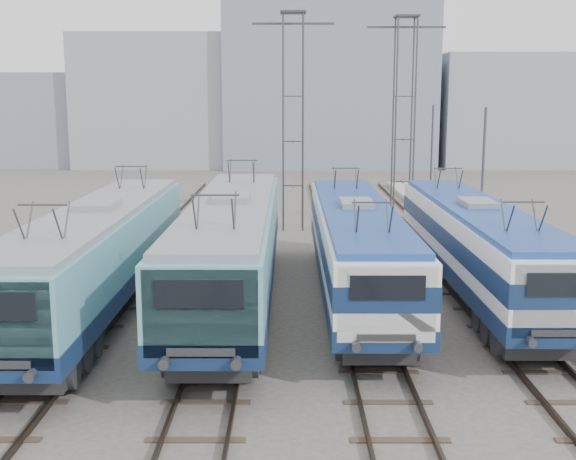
{
  "coord_description": "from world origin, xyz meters",
  "views": [
    {
      "loc": [
        -0.18,
        -18.72,
        7.41
      ],
      "look_at": [
        -0.24,
        7.0,
        2.69
      ],
      "focal_mm": 45.0,
      "sensor_mm": 36.0,
      "label": 1
    }
  ],
  "objects_px": {
    "catenary_tower_west": "(293,112)",
    "mast_mid": "(482,185)",
    "locomotive_far_right": "(477,241)",
    "locomotive_far_left": "(98,251)",
    "locomotive_center_left": "(232,243)",
    "catenary_tower_east": "(404,111)",
    "mast_rear": "(431,162)",
    "locomotive_center_right": "(356,242)"
  },
  "relations": [
    {
      "from": "catenary_tower_west",
      "to": "catenary_tower_east",
      "type": "relative_size",
      "value": 1.0
    },
    {
      "from": "locomotive_center_right",
      "to": "mast_mid",
      "type": "bearing_deg",
      "value": 47.31
    },
    {
      "from": "locomotive_center_right",
      "to": "catenary_tower_west",
      "type": "bearing_deg",
      "value": 98.6
    },
    {
      "from": "locomotive_far_left",
      "to": "locomotive_center_right",
      "type": "height_order",
      "value": "locomotive_far_left"
    },
    {
      "from": "locomotive_center_right",
      "to": "catenary_tower_west",
      "type": "relative_size",
      "value": 1.44
    },
    {
      "from": "mast_mid",
      "to": "locomotive_far_right",
      "type": "bearing_deg",
      "value": -105.71
    },
    {
      "from": "locomotive_center_left",
      "to": "mast_rear",
      "type": "distance_m",
      "value": 22.42
    },
    {
      "from": "locomotive_center_left",
      "to": "catenary_tower_east",
      "type": "xyz_separation_m",
      "value": [
        8.75,
        17.59,
        4.31
      ]
    },
    {
      "from": "locomotive_center_left",
      "to": "catenary_tower_east",
      "type": "bearing_deg",
      "value": 63.55
    },
    {
      "from": "mast_rear",
      "to": "catenary_tower_west",
      "type": "bearing_deg",
      "value": -155.06
    },
    {
      "from": "catenary_tower_west",
      "to": "mast_mid",
      "type": "bearing_deg",
      "value": -42.93
    },
    {
      "from": "locomotive_center_right",
      "to": "catenary_tower_west",
      "type": "distance_m",
      "value": 15.69
    },
    {
      "from": "locomotive_far_right",
      "to": "catenary_tower_east",
      "type": "bearing_deg",
      "value": 90.86
    },
    {
      "from": "catenary_tower_east",
      "to": "catenary_tower_west",
      "type": "bearing_deg",
      "value": -162.9
    },
    {
      "from": "catenary_tower_east",
      "to": "mast_rear",
      "type": "bearing_deg",
      "value": 43.6
    },
    {
      "from": "locomotive_center_left",
      "to": "mast_mid",
      "type": "relative_size",
      "value": 2.68
    },
    {
      "from": "catenary_tower_west",
      "to": "mast_mid",
      "type": "xyz_separation_m",
      "value": [
        8.6,
        -8.0,
        -3.14
      ]
    },
    {
      "from": "locomotive_center_right",
      "to": "locomotive_far_right",
      "type": "bearing_deg",
      "value": 3.87
    },
    {
      "from": "locomotive_center_right",
      "to": "locomotive_far_left",
      "type": "bearing_deg",
      "value": -169.31
    },
    {
      "from": "catenary_tower_east",
      "to": "mast_mid",
      "type": "distance_m",
      "value": 10.69
    },
    {
      "from": "mast_mid",
      "to": "locomotive_center_right",
      "type": "bearing_deg",
      "value": -132.69
    },
    {
      "from": "locomotive_center_right",
      "to": "mast_mid",
      "type": "height_order",
      "value": "mast_mid"
    },
    {
      "from": "locomotive_far_left",
      "to": "catenary_tower_east",
      "type": "distance_m",
      "value": 23.24
    },
    {
      "from": "catenary_tower_west",
      "to": "mast_mid",
      "type": "height_order",
      "value": "catenary_tower_west"
    },
    {
      "from": "locomotive_far_right",
      "to": "catenary_tower_east",
      "type": "height_order",
      "value": "catenary_tower_east"
    },
    {
      "from": "locomotive_center_left",
      "to": "mast_rear",
      "type": "relative_size",
      "value": 2.68
    },
    {
      "from": "locomotive_far_right",
      "to": "catenary_tower_west",
      "type": "distance_m",
      "value": 16.67
    },
    {
      "from": "locomotive_center_right",
      "to": "locomotive_far_right",
      "type": "relative_size",
      "value": 1.01
    },
    {
      "from": "locomotive_far_left",
      "to": "locomotive_center_right",
      "type": "bearing_deg",
      "value": 10.69
    },
    {
      "from": "locomotive_far_left",
      "to": "locomotive_center_left",
      "type": "height_order",
      "value": "locomotive_center_left"
    },
    {
      "from": "locomotive_far_left",
      "to": "mast_rear",
      "type": "distance_m",
      "value": 25.71
    },
    {
      "from": "locomotive_far_left",
      "to": "mast_mid",
      "type": "height_order",
      "value": "mast_mid"
    },
    {
      "from": "mast_rear",
      "to": "locomotive_center_left",
      "type": "bearing_deg",
      "value": -118.98
    },
    {
      "from": "mast_mid",
      "to": "mast_rear",
      "type": "bearing_deg",
      "value": 90.0
    },
    {
      "from": "locomotive_far_right",
      "to": "mast_mid",
      "type": "distance_m",
      "value": 6.96
    },
    {
      "from": "locomotive_center_left",
      "to": "locomotive_far_right",
      "type": "relative_size",
      "value": 1.09
    },
    {
      "from": "locomotive_far_left",
      "to": "locomotive_center_left",
      "type": "distance_m",
      "value": 4.61
    },
    {
      "from": "catenary_tower_west",
      "to": "catenary_tower_east",
      "type": "distance_m",
      "value": 6.8
    },
    {
      "from": "locomotive_far_left",
      "to": "locomotive_center_left",
      "type": "bearing_deg",
      "value": 12.47
    },
    {
      "from": "locomotive_far_left",
      "to": "mast_rear",
      "type": "relative_size",
      "value": 2.59
    },
    {
      "from": "catenary_tower_west",
      "to": "mast_rear",
      "type": "distance_m",
      "value": 9.99
    },
    {
      "from": "locomotive_far_left",
      "to": "locomotive_far_right",
      "type": "distance_m",
      "value": 13.65
    }
  ]
}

